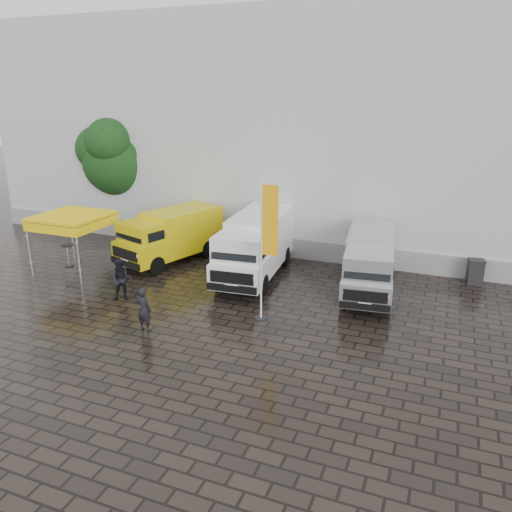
{
  "coord_description": "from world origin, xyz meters",
  "views": [
    {
      "loc": [
        6.18,
        -15.32,
        8.15
      ],
      "look_at": [
        -0.79,
        2.2,
        1.88
      ],
      "focal_mm": 35.0,
      "sensor_mm": 36.0,
      "label": 1
    }
  ],
  "objects_px": {
    "flagpole": "(266,243)",
    "wheelie_bin": "(475,271)",
    "canopy_tent": "(71,219)",
    "person_tent": "(121,280)",
    "van_white": "(255,247)",
    "cocktail_table": "(68,256)",
    "person_front": "(144,309)",
    "van_silver": "(369,264)",
    "van_yellow": "(170,237)"
  },
  "relations": [
    {
      "from": "canopy_tent",
      "to": "person_front",
      "type": "height_order",
      "value": "canopy_tent"
    },
    {
      "from": "flagpole",
      "to": "wheelie_bin",
      "type": "bearing_deg",
      "value": 43.1
    },
    {
      "from": "van_yellow",
      "to": "van_white",
      "type": "bearing_deg",
      "value": 12.29
    },
    {
      "from": "canopy_tent",
      "to": "person_front",
      "type": "xyz_separation_m",
      "value": [
        6.57,
        -4.13,
        -1.72
      ]
    },
    {
      "from": "van_yellow",
      "to": "flagpole",
      "type": "xyz_separation_m",
      "value": [
        6.77,
        -4.53,
        1.73
      ]
    },
    {
      "from": "canopy_tent",
      "to": "wheelie_bin",
      "type": "distance_m",
      "value": 18.41
    },
    {
      "from": "van_white",
      "to": "cocktail_table",
      "type": "distance_m",
      "value": 9.21
    },
    {
      "from": "van_yellow",
      "to": "cocktail_table",
      "type": "xyz_separation_m",
      "value": [
        -4.22,
        -2.52,
        -0.72
      ]
    },
    {
      "from": "van_yellow",
      "to": "canopy_tent",
      "type": "relative_size",
      "value": 1.82
    },
    {
      "from": "person_tent",
      "to": "wheelie_bin",
      "type": "bearing_deg",
      "value": 2.32
    },
    {
      "from": "wheelie_bin",
      "to": "person_tent",
      "type": "bearing_deg",
      "value": -159.9
    },
    {
      "from": "flagpole",
      "to": "cocktail_table",
      "type": "xyz_separation_m",
      "value": [
        -10.99,
        2.02,
        -2.45
      ]
    },
    {
      "from": "van_yellow",
      "to": "canopy_tent",
      "type": "distance_m",
      "value": 4.67
    },
    {
      "from": "wheelie_bin",
      "to": "van_silver",
      "type": "bearing_deg",
      "value": -155.32
    },
    {
      "from": "van_silver",
      "to": "flagpole",
      "type": "distance_m",
      "value": 5.42
    },
    {
      "from": "van_white",
      "to": "canopy_tent",
      "type": "relative_size",
      "value": 2.15
    },
    {
      "from": "van_white",
      "to": "cocktail_table",
      "type": "height_order",
      "value": "van_white"
    },
    {
      "from": "person_front",
      "to": "person_tent",
      "type": "height_order",
      "value": "person_tent"
    },
    {
      "from": "van_white",
      "to": "van_silver",
      "type": "height_order",
      "value": "van_white"
    },
    {
      "from": "wheelie_bin",
      "to": "person_tent",
      "type": "distance_m",
      "value": 15.26
    },
    {
      "from": "van_silver",
      "to": "person_front",
      "type": "relative_size",
      "value": 3.51
    },
    {
      "from": "flagpole",
      "to": "van_white",
      "type": "bearing_deg",
      "value": 116.69
    },
    {
      "from": "van_yellow",
      "to": "cocktail_table",
      "type": "distance_m",
      "value": 4.96
    },
    {
      "from": "person_front",
      "to": "van_white",
      "type": "bearing_deg",
      "value": -99.15
    },
    {
      "from": "van_white",
      "to": "van_yellow",
      "type": "bearing_deg",
      "value": 169.71
    },
    {
      "from": "person_front",
      "to": "person_tent",
      "type": "bearing_deg",
      "value": -35.11
    },
    {
      "from": "van_white",
      "to": "person_tent",
      "type": "distance_m",
      "value": 6.09
    },
    {
      "from": "van_yellow",
      "to": "wheelie_bin",
      "type": "bearing_deg",
      "value": 26.96
    },
    {
      "from": "canopy_tent",
      "to": "cocktail_table",
      "type": "distance_m",
      "value": 2.17
    },
    {
      "from": "flagpole",
      "to": "van_yellow",
      "type": "bearing_deg",
      "value": 146.22
    },
    {
      "from": "canopy_tent",
      "to": "person_tent",
      "type": "relative_size",
      "value": 1.72
    },
    {
      "from": "van_white",
      "to": "flagpole",
      "type": "relative_size",
      "value": 1.21
    },
    {
      "from": "van_yellow",
      "to": "person_tent",
      "type": "height_order",
      "value": "van_yellow"
    },
    {
      "from": "van_silver",
      "to": "person_tent",
      "type": "distance_m",
      "value": 10.24
    },
    {
      "from": "canopy_tent",
      "to": "flagpole",
      "type": "xyz_separation_m",
      "value": [
        10.23,
        -1.67,
        0.44
      ]
    },
    {
      "from": "person_tent",
      "to": "flagpole",
      "type": "bearing_deg",
      "value": -22.04
    },
    {
      "from": "van_yellow",
      "to": "cocktail_table",
      "type": "relative_size",
      "value": 5.09
    },
    {
      "from": "flagpole",
      "to": "person_front",
      "type": "bearing_deg",
      "value": -146.18
    },
    {
      "from": "cocktail_table",
      "to": "person_tent",
      "type": "relative_size",
      "value": 0.61
    },
    {
      "from": "van_silver",
      "to": "person_front",
      "type": "height_order",
      "value": "van_silver"
    },
    {
      "from": "flagpole",
      "to": "cocktail_table",
      "type": "height_order",
      "value": "flagpole"
    },
    {
      "from": "cocktail_table",
      "to": "canopy_tent",
      "type": "bearing_deg",
      "value": -24.49
    },
    {
      "from": "van_white",
      "to": "person_tent",
      "type": "relative_size",
      "value": 3.69
    },
    {
      "from": "van_white",
      "to": "person_tent",
      "type": "height_order",
      "value": "van_white"
    },
    {
      "from": "van_silver",
      "to": "person_tent",
      "type": "xyz_separation_m",
      "value": [
        -9.18,
        -4.54,
        -0.37
      ]
    },
    {
      "from": "van_white",
      "to": "cocktail_table",
      "type": "relative_size",
      "value": 6.0
    },
    {
      "from": "flagpole",
      "to": "person_front",
      "type": "relative_size",
      "value": 3.25
    },
    {
      "from": "van_silver",
      "to": "wheelie_bin",
      "type": "height_order",
      "value": "van_silver"
    },
    {
      "from": "van_white",
      "to": "canopy_tent",
      "type": "height_order",
      "value": "van_white"
    },
    {
      "from": "person_front",
      "to": "van_yellow",
      "type": "bearing_deg",
      "value": -61.36
    }
  ]
}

